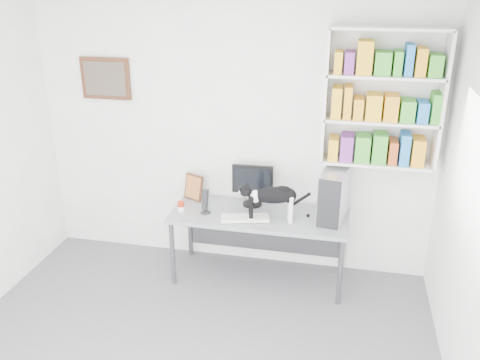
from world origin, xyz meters
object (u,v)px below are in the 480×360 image
(keyboard, at_px, (245,218))
(soup_can, at_px, (181,206))
(desk, at_px, (259,246))
(speaker, at_px, (205,201))
(cat, at_px, (272,204))
(pc_tower, at_px, (334,195))
(bookshelf, at_px, (383,99))
(monitor, at_px, (253,185))
(leaning_print, at_px, (194,187))

(keyboard, xyz_separation_m, soup_can, (-0.65, 0.05, 0.03))
(soup_can, bearing_deg, desk, 6.95)
(desk, bearing_deg, speaker, -170.88)
(keyboard, relative_size, cat, 0.76)
(desk, bearing_deg, pc_tower, 5.13)
(desk, relative_size, pc_tower, 3.51)
(bookshelf, xyz_separation_m, keyboard, (-1.17, -0.36, -1.12))
(desk, relative_size, monitor, 3.94)
(keyboard, bearing_deg, soup_can, 160.68)
(desk, distance_m, soup_can, 0.87)
(monitor, height_order, keyboard, monitor)
(leaning_print, bearing_deg, soup_can, -72.38)
(leaning_print, distance_m, soup_can, 0.32)
(soup_can, bearing_deg, keyboard, -4.78)
(pc_tower, xyz_separation_m, leaning_print, (-1.42, 0.15, -0.11))
(keyboard, bearing_deg, monitor, 74.41)
(keyboard, relative_size, soup_can, 4.54)
(desk, relative_size, leaning_print, 6.25)
(keyboard, xyz_separation_m, leaning_print, (-0.61, 0.36, 0.12))
(soup_can, xyz_separation_m, cat, (0.91, -0.05, 0.13))
(bookshelf, distance_m, desk, 1.84)
(speaker, bearing_deg, bookshelf, 32.37)
(pc_tower, relative_size, cat, 0.82)
(leaning_print, relative_size, soup_can, 2.74)
(leaning_print, bearing_deg, pc_tower, 18.97)
(desk, height_order, pc_tower, pc_tower)
(desk, height_order, soup_can, soup_can)
(leaning_print, bearing_deg, bookshelf, 25.20)
(bookshelf, distance_m, monitor, 1.48)
(speaker, bearing_deg, leaning_print, 146.68)
(pc_tower, distance_m, soup_can, 1.48)
(leaning_print, bearing_deg, desk, 8.84)
(bookshelf, xyz_separation_m, pc_tower, (-0.36, -0.16, -0.89))
(desk, xyz_separation_m, soup_can, (-0.76, -0.09, 0.41))
(monitor, height_order, pc_tower, pc_tower)
(leaning_print, bearing_deg, keyboard, -5.34)
(leaning_print, xyz_separation_m, soup_can, (-0.04, -0.30, -0.09))
(monitor, distance_m, keyboard, 0.40)
(pc_tower, height_order, cat, pc_tower)
(speaker, relative_size, soup_can, 2.53)
(bookshelf, bearing_deg, desk, -168.40)
(bookshelf, relative_size, speaker, 4.90)
(keyboard, bearing_deg, pc_tower, -0.17)
(desk, distance_m, monitor, 0.62)
(keyboard, bearing_deg, leaning_print, 135.12)
(bookshelf, distance_m, cat, 1.36)
(speaker, bearing_deg, desk, 30.55)
(pc_tower, xyz_separation_m, soup_can, (-1.46, -0.15, -0.19))
(speaker, distance_m, soup_can, 0.26)
(speaker, distance_m, cat, 0.67)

